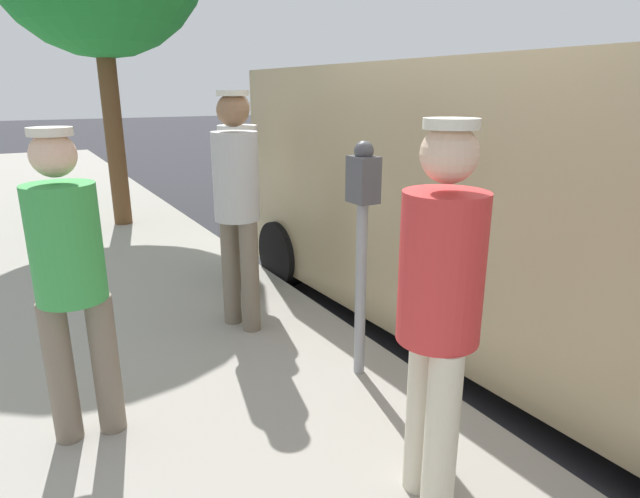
{
  "coord_description": "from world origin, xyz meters",
  "views": [
    {
      "loc": [
        3.16,
        2.54,
        1.95
      ],
      "look_at": [
        1.65,
        -0.08,
        1.05
      ],
      "focal_mm": 29.86,
      "sensor_mm": 36.0,
      "label": 1
    }
  ],
  "objects_px": {
    "pedestrian_in_white": "(239,180)",
    "pedestrian_in_red": "(439,303)",
    "pedestrian_in_gray": "(237,196)",
    "parked_van": "(519,199)",
    "parking_meter_near": "(362,222)",
    "pedestrian_in_green": "(70,272)"
  },
  "relations": [
    {
      "from": "pedestrian_in_white",
      "to": "pedestrian_in_red",
      "type": "relative_size",
      "value": 1.06
    },
    {
      "from": "pedestrian_in_gray",
      "to": "parked_van",
      "type": "distance_m",
      "value": 2.14
    },
    {
      "from": "pedestrian_in_white",
      "to": "pedestrian_in_red",
      "type": "distance_m",
      "value": 2.91
    },
    {
      "from": "parking_meter_near",
      "to": "pedestrian_in_gray",
      "type": "xyz_separation_m",
      "value": [
        0.39,
        -1.08,
        0.01
      ]
    },
    {
      "from": "parking_meter_near",
      "to": "pedestrian_in_white",
      "type": "xyz_separation_m",
      "value": [
        0.1,
        -1.76,
        0.01
      ]
    },
    {
      "from": "pedestrian_in_gray",
      "to": "pedestrian_in_red",
      "type": "distance_m",
      "value": 2.21
    },
    {
      "from": "pedestrian_in_red",
      "to": "parked_van",
      "type": "bearing_deg",
      "value": -147.47
    },
    {
      "from": "pedestrian_in_green",
      "to": "parked_van",
      "type": "height_order",
      "value": "parked_van"
    },
    {
      "from": "pedestrian_in_white",
      "to": "pedestrian_in_red",
      "type": "xyz_separation_m",
      "value": [
        0.3,
        2.89,
        -0.07
      ]
    },
    {
      "from": "pedestrian_in_green",
      "to": "pedestrian_in_white",
      "type": "relative_size",
      "value": 0.91
    },
    {
      "from": "parking_meter_near",
      "to": "pedestrian_in_red",
      "type": "distance_m",
      "value": 1.2
    },
    {
      "from": "pedestrian_in_white",
      "to": "pedestrian_in_red",
      "type": "bearing_deg",
      "value": 84.15
    },
    {
      "from": "pedestrian_in_gray",
      "to": "pedestrian_in_red",
      "type": "relative_size",
      "value": 1.06
    },
    {
      "from": "pedestrian_in_red",
      "to": "parking_meter_near",
      "type": "bearing_deg",
      "value": -109.35
    },
    {
      "from": "parking_meter_near",
      "to": "pedestrian_in_green",
      "type": "bearing_deg",
      "value": -6.31
    },
    {
      "from": "pedestrian_in_red",
      "to": "parked_van",
      "type": "height_order",
      "value": "parked_van"
    },
    {
      "from": "parking_meter_near",
      "to": "parked_van",
      "type": "distance_m",
      "value": 1.5
    },
    {
      "from": "pedestrian_in_green",
      "to": "pedestrian_in_red",
      "type": "xyz_separation_m",
      "value": [
        -1.24,
        1.31,
        0.04
      ]
    },
    {
      "from": "pedestrian_in_green",
      "to": "pedestrian_in_gray",
      "type": "relative_size",
      "value": 0.91
    },
    {
      "from": "pedestrian_in_gray",
      "to": "pedestrian_in_white",
      "type": "relative_size",
      "value": 1.0
    },
    {
      "from": "pedestrian_in_gray",
      "to": "parked_van",
      "type": "bearing_deg",
      "value": 152.31
    },
    {
      "from": "pedestrian_in_green",
      "to": "pedestrian_in_white",
      "type": "height_order",
      "value": "pedestrian_in_white"
    }
  ]
}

